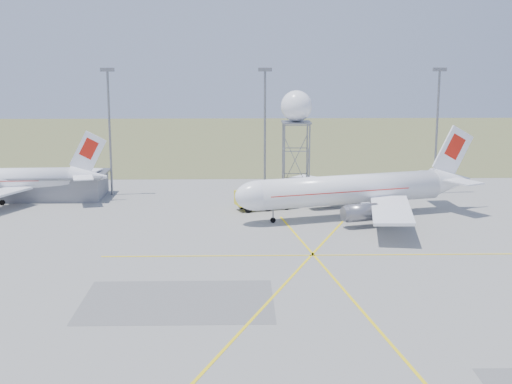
{
  "coord_description": "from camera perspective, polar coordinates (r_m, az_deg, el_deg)",
  "views": [
    {
      "loc": [
        -14.15,
        -48.76,
        23.09
      ],
      "look_at": [
        -12.05,
        40.0,
        5.49
      ],
      "focal_mm": 50.0,
      "sensor_mm": 36.0,
      "label": 1
    }
  ],
  "objects": [
    {
      "name": "ground",
      "position": [
        55.78,
        13.86,
        -13.59
      ],
      "size": [
        400.0,
        400.0,
        0.0
      ],
      "primitive_type": "plane",
      "color": "#9E9E99",
      "rests_on": "ground"
    },
    {
      "name": "grass_strip",
      "position": [
        190.69,
        2.92,
        4.25
      ],
      "size": [
        400.0,
        120.0,
        0.03
      ],
      "primitive_type": "cube",
      "color": "#545C32",
      "rests_on": "ground"
    },
    {
      "name": "building_grey",
      "position": [
        118.8,
        -16.38,
        0.51
      ],
      "size": [
        19.0,
        10.0,
        3.9
      ],
      "color": "gray",
      "rests_on": "ground"
    },
    {
      "name": "mast_a",
      "position": [
        117.16,
        -11.65,
        5.59
      ],
      "size": [
        2.2,
        0.5,
        20.5
      ],
      "color": "slate",
      "rests_on": "ground"
    },
    {
      "name": "mast_b",
      "position": [
        115.37,
        0.72,
        5.73
      ],
      "size": [
        2.2,
        0.5,
        20.5
      ],
      "color": "slate",
      "rests_on": "ground"
    },
    {
      "name": "mast_c",
      "position": [
        119.69,
        14.3,
        5.59
      ],
      "size": [
        2.2,
        0.5,
        20.5
      ],
      "color": "slate",
      "rests_on": "ground"
    },
    {
      "name": "airliner_main",
      "position": [
        101.42,
        7.8,
        0.16
      ],
      "size": [
        36.12,
        34.21,
        12.5
      ],
      "rotation": [
        0.0,
        0.0,
        3.43
      ],
      "color": "white",
      "rests_on": "ground"
    },
    {
      "name": "radar_tower",
      "position": [
        109.87,
        3.22,
        4.18
      ],
      "size": [
        4.76,
        4.76,
        17.25
      ],
      "color": "slate",
      "rests_on": "ground"
    },
    {
      "name": "fire_truck",
      "position": [
        105.65,
        0.77,
        -0.51
      ],
      "size": [
        8.92,
        5.49,
        3.38
      ],
      "rotation": [
        0.0,
        0.0,
        0.33
      ],
      "color": "yellow",
      "rests_on": "ground"
    }
  ]
}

